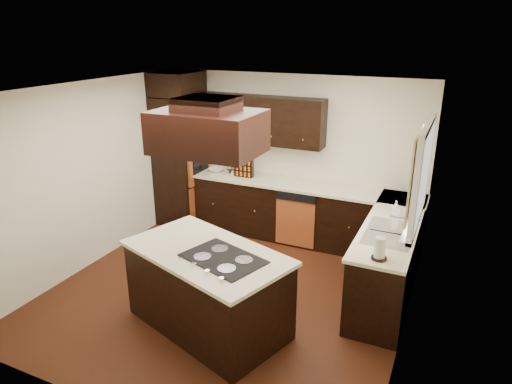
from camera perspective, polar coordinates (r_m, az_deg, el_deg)
floor at (r=5.91m, az=-3.39°, el=-12.34°), size 4.20×4.20×0.02m
ceiling at (r=5.04m, az=-3.97°, el=12.71°), size 4.20×4.20×0.02m
wall_back at (r=7.18m, az=4.31°, el=4.58°), size 4.20×0.02×2.50m
wall_front at (r=3.80m, az=-19.07°, el=-11.01°), size 4.20×0.02×2.50m
wall_left at (r=6.56m, az=-20.14°, el=1.93°), size 0.02×4.20×2.50m
wall_right at (r=4.79m, az=19.30°, el=-4.48°), size 0.02×4.20×2.50m
oven_column at (r=7.67m, az=-9.36°, el=3.89°), size 0.65×0.75×2.12m
wall_oven_face at (r=7.47m, az=-7.14°, el=4.05°), size 0.05×0.62×0.78m
base_cabinets_back at (r=7.15m, az=3.54°, el=-2.32°), size 2.93×0.60×0.88m
base_cabinets_right at (r=5.97m, az=16.41°, el=-7.85°), size 0.60×2.40×0.88m
countertop_back at (r=6.98m, az=3.57°, el=1.14°), size 2.93×0.63×0.04m
countertop_right at (r=5.78m, az=16.70°, el=-3.78°), size 0.63×2.40×0.04m
upper_cabinets at (r=7.05m, az=0.59°, el=9.02°), size 2.00×0.34×0.72m
dishwasher_front at (r=6.82m, az=4.92°, el=-3.89°), size 0.60×0.05×0.72m
window_frame at (r=5.17m, az=20.03°, el=1.96°), size 0.06×1.32×1.12m
window_pane at (r=5.17m, az=20.33°, el=1.92°), size 0.00×1.20×1.00m
curtain_left at (r=4.76m, az=18.89°, el=1.24°), size 0.02×0.34×0.90m
curtain_right at (r=5.57m, az=19.90°, el=3.73°), size 0.02×0.34×0.90m
sink_rim at (r=5.45m, az=16.32°, el=-4.93°), size 0.52×0.84×0.01m
island at (r=5.10m, az=-6.04°, el=-12.15°), size 1.92×1.43×0.88m
island_top at (r=4.87m, az=-6.23°, el=-7.55°), size 2.00×1.51×0.04m
cooktop at (r=4.69m, az=-4.13°, el=-8.29°), size 0.94×0.77×0.01m
range_hood at (r=4.58m, az=-6.06°, el=7.48°), size 1.05×0.72×0.42m
hood_duct at (r=4.53m, az=-6.18°, el=10.88°), size 0.55×0.50×0.13m
blender_base at (r=7.24m, az=-3.18°, el=2.43°), size 0.15×0.15×0.10m
blender_pitcher at (r=7.19m, az=-3.21°, el=3.80°), size 0.13×0.13×0.26m
spice_rack at (r=7.17m, az=-1.71°, el=3.08°), size 0.36×0.11×0.29m
mixing_bowl at (r=7.47m, az=-4.99°, el=2.76°), size 0.30×0.30×0.06m
soap_bottle at (r=5.90m, az=17.04°, el=-2.01°), size 0.12×0.12×0.21m
paper_towel at (r=4.78m, az=15.23°, el=-6.84°), size 0.12×0.12×0.24m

